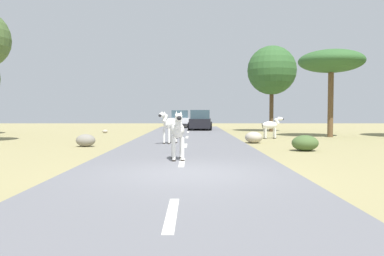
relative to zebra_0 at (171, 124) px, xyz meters
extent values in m
plane|color=#8E8456|center=(1.09, -9.17, -1.01)|extent=(90.00, 90.00, 0.00)
cube|color=slate|center=(0.82, -9.17, -0.98)|extent=(6.00, 64.00, 0.05)
cube|color=silver|center=(0.82, -13.17, -0.96)|extent=(0.16, 2.00, 0.01)
cube|color=silver|center=(0.82, -7.17, -0.96)|extent=(0.16, 2.00, 0.01)
cube|color=silver|center=(0.82, -1.17, -0.96)|extent=(0.16, 2.00, 0.01)
cube|color=silver|center=(0.82, 4.83, -0.96)|extent=(0.16, 2.00, 0.01)
cube|color=silver|center=(0.82, 10.83, -0.96)|extent=(0.16, 2.00, 0.01)
cube|color=silver|center=(0.82, 16.83, -0.96)|extent=(0.16, 2.00, 0.01)
ellipsoid|color=silver|center=(0.04, 0.09, 0.02)|extent=(0.88, 1.19, 0.52)
cylinder|color=silver|center=(-0.24, -0.18, -0.58)|extent=(0.15, 0.15, 0.76)
cylinder|color=#28231E|center=(-0.24, -0.18, -0.93)|extent=(0.17, 0.17, 0.05)
cylinder|color=silver|center=(0.01, -0.30, -0.58)|extent=(0.15, 0.15, 0.76)
cylinder|color=#28231E|center=(0.01, -0.30, -0.93)|extent=(0.17, 0.17, 0.05)
cylinder|color=silver|center=(0.07, 0.47, -0.58)|extent=(0.15, 0.15, 0.76)
cylinder|color=#28231E|center=(0.07, 0.47, -0.93)|extent=(0.17, 0.17, 0.05)
cylinder|color=silver|center=(0.33, 0.35, -0.58)|extent=(0.15, 0.15, 0.76)
cylinder|color=#28231E|center=(0.33, 0.35, -0.93)|extent=(0.17, 0.17, 0.05)
cylinder|color=silver|center=(-0.19, -0.39, 0.29)|extent=(0.35, 0.44, 0.45)
cube|color=black|center=(-0.19, -0.39, 0.38)|extent=(0.19, 0.35, 0.31)
ellipsoid|color=silver|center=(-0.30, -0.63, 0.46)|extent=(0.39, 0.52, 0.24)
ellipsoid|color=black|center=(-0.38, -0.80, 0.44)|extent=(0.20, 0.21, 0.15)
cone|color=silver|center=(-0.31, -0.49, 0.58)|extent=(0.12, 0.12, 0.14)
cone|color=silver|center=(-0.19, -0.55, 0.58)|extent=(0.12, 0.12, 0.14)
cylinder|color=black|center=(0.28, 0.59, -0.08)|extent=(0.10, 0.16, 0.45)
ellipsoid|color=silver|center=(0.66, -6.52, 0.01)|extent=(0.53, 1.13, 0.52)
cylinder|color=silver|center=(0.55, -6.89, -0.58)|extent=(0.12, 0.12, 0.75)
cylinder|color=#28231E|center=(0.55, -6.89, -0.93)|extent=(0.14, 0.14, 0.05)
cylinder|color=silver|center=(0.83, -6.86, -0.58)|extent=(0.12, 0.12, 0.75)
cylinder|color=#28231E|center=(0.83, -6.86, -0.93)|extent=(0.14, 0.14, 0.05)
cylinder|color=silver|center=(0.49, -6.17, -0.58)|extent=(0.12, 0.12, 0.75)
cylinder|color=#28231E|center=(0.49, -6.17, -0.93)|extent=(0.14, 0.14, 0.05)
cylinder|color=silver|center=(0.77, -6.15, -0.58)|extent=(0.12, 0.12, 0.75)
cylinder|color=#28231E|center=(0.77, -6.15, -0.93)|extent=(0.14, 0.14, 0.05)
cylinder|color=silver|center=(0.71, -7.04, 0.28)|extent=(0.23, 0.41, 0.44)
cube|color=black|center=(0.71, -7.04, 0.37)|extent=(0.07, 0.36, 0.30)
ellipsoid|color=silver|center=(0.73, -7.30, 0.44)|extent=(0.24, 0.49, 0.24)
ellipsoid|color=black|center=(0.75, -7.49, 0.42)|extent=(0.15, 0.18, 0.14)
cone|color=silver|center=(0.65, -7.18, 0.56)|extent=(0.10, 0.10, 0.14)
cone|color=silver|center=(0.79, -7.17, 0.56)|extent=(0.10, 0.10, 0.14)
cylinder|color=black|center=(0.61, -5.97, -0.09)|extent=(0.05, 0.16, 0.44)
ellipsoid|color=silver|center=(5.84, 4.23, -0.18)|extent=(0.99, 0.56, 0.44)
cylinder|color=silver|center=(6.16, 4.17, -0.69)|extent=(0.11, 0.11, 0.64)
cylinder|color=#28231E|center=(6.16, 4.17, -0.99)|extent=(0.13, 0.13, 0.04)
cylinder|color=silver|center=(6.11, 4.41, -0.69)|extent=(0.11, 0.11, 0.64)
cylinder|color=#28231E|center=(6.11, 4.41, -0.99)|extent=(0.13, 0.13, 0.04)
cylinder|color=silver|center=(5.56, 4.05, -0.69)|extent=(0.11, 0.11, 0.64)
cylinder|color=#28231E|center=(5.56, 4.05, -0.99)|extent=(0.13, 0.13, 0.04)
cylinder|color=silver|center=(5.51, 4.28, -0.69)|extent=(0.11, 0.11, 0.64)
cylinder|color=#28231E|center=(5.51, 4.28, -0.99)|extent=(0.13, 0.13, 0.04)
cylinder|color=silver|center=(6.28, 4.32, 0.05)|extent=(0.36, 0.24, 0.38)
cube|color=black|center=(6.28, 4.32, 0.12)|extent=(0.31, 0.10, 0.26)
ellipsoid|color=silver|center=(6.49, 4.37, 0.19)|extent=(0.43, 0.25, 0.20)
ellipsoid|color=black|center=(6.65, 4.40, 0.17)|extent=(0.16, 0.15, 0.12)
cone|color=silver|center=(6.40, 4.29, 0.29)|extent=(0.09, 0.09, 0.12)
cone|color=silver|center=(6.38, 4.40, 0.29)|extent=(0.09, 0.09, 0.12)
cylinder|color=black|center=(5.38, 4.13, -0.27)|extent=(0.14, 0.06, 0.38)
cube|color=silver|center=(-0.14, 20.32, -0.38)|extent=(1.97, 4.27, 0.80)
cube|color=#334751|center=(-0.15, 20.52, 0.40)|extent=(1.73, 2.26, 0.76)
cube|color=black|center=(-0.05, 18.16, -0.65)|extent=(1.72, 0.23, 0.24)
cylinder|color=black|center=(-0.98, 18.93, -0.62)|extent=(0.25, 0.69, 0.68)
cylinder|color=black|center=(0.82, 19.01, -0.62)|extent=(0.25, 0.69, 0.68)
cylinder|color=black|center=(-1.09, 21.63, -0.62)|extent=(0.25, 0.69, 0.68)
cylinder|color=black|center=(0.71, 21.70, -0.62)|extent=(0.25, 0.69, 0.68)
cube|color=black|center=(1.88, 15.01, -0.38)|extent=(2.04, 4.30, 0.80)
cube|color=#334751|center=(1.87, 14.81, 0.40)|extent=(1.77, 2.29, 0.76)
cube|color=black|center=(2.01, 17.17, -0.65)|extent=(1.72, 0.26, 0.24)
cylinder|color=black|center=(2.86, 16.30, -0.62)|extent=(0.26, 0.69, 0.68)
cylinder|color=black|center=(1.06, 16.41, -0.62)|extent=(0.26, 0.69, 0.68)
cylinder|color=black|center=(2.70, 13.61, -0.62)|extent=(0.26, 0.69, 0.68)
cylinder|color=black|center=(0.90, 13.71, -0.62)|extent=(0.26, 0.69, 0.68)
cylinder|color=#4C3823|center=(7.67, 12.68, 0.71)|extent=(0.33, 0.33, 3.44)
sphere|color=#2D5628|center=(7.67, 12.68, 4.03)|extent=(4.00, 4.00, 4.00)
cylinder|color=brown|center=(10.04, 5.74, 1.06)|extent=(0.35, 0.35, 4.14)
ellipsoid|color=#2D5628|center=(10.04, 5.74, 3.85)|extent=(4.13, 4.13, 1.45)
ellipsoid|color=#425B2D|center=(5.80, -3.15, -0.68)|extent=(1.09, 0.98, 0.65)
ellipsoid|color=gray|center=(-3.81, -1.19, -0.72)|extent=(0.89, 0.71, 0.58)
ellipsoid|color=#A89E8C|center=(4.32, 0.87, -0.71)|extent=(0.89, 0.94, 0.60)
ellipsoid|color=#A89E8C|center=(-5.54, 10.42, -0.88)|extent=(0.42, 0.39, 0.26)
camera|label=1|loc=(1.13, -18.96, 0.60)|focal=35.95mm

